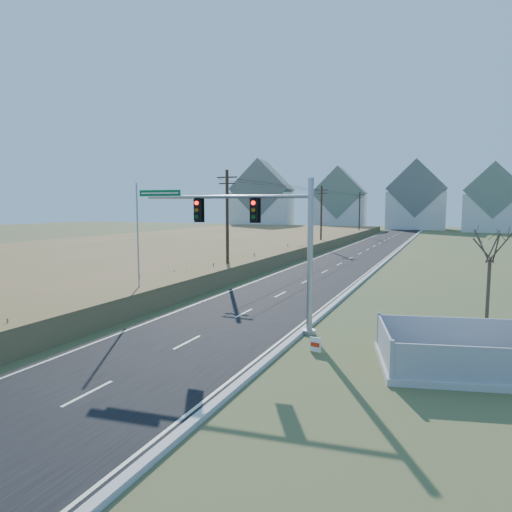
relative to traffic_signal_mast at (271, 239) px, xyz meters
The scene contains 16 objects.
ground 5.37m from the traffic_signal_mast, 152.59° to the right, with size 260.00×260.00×0.00m, color #46582A.
road 48.91m from the traffic_signal_mast, 93.10° to the left, with size 8.00×180.00×0.06m, color black.
curb 48.85m from the traffic_signal_mast, 88.22° to the left, with size 0.30×180.00×0.18m, color #B2AFA8.
reed_marsh 47.08m from the traffic_signal_mast, 124.58° to the left, with size 38.00×110.00×1.30m, color olive.
utility_pole_near 16.41m from the traffic_signal_mast, 123.82° to the left, with size 1.80×0.26×9.00m.
utility_pole_mid 44.58m from the traffic_signal_mast, 101.82° to the left, with size 1.80×0.26×9.00m.
utility_pole_far 74.20m from the traffic_signal_mast, 97.07° to the left, with size 1.80×0.26×9.00m.
condo_nw 106.72m from the traffic_signal_mast, 112.39° to the left, with size 17.69×13.38×19.05m.
condo_nnw 108.64m from the traffic_signal_mast, 100.95° to the left, with size 14.93×11.17×17.03m.
condo_n 110.68m from the traffic_signal_mast, 90.33° to the left, with size 15.27×10.20×18.54m.
condo_ne 104.12m from the traffic_signal_mast, 80.40° to the left, with size 14.12×10.51×16.52m.
traffic_signal_mast is the anchor object (origin of this frame).
fence_enclosure 9.81m from the traffic_signal_mast, 13.21° to the right, with size 7.26×5.78×1.46m.
open_sign 5.56m from the traffic_signal_mast, 38.94° to the right, with size 0.49×0.14×0.60m.
flagpole 9.14m from the traffic_signal_mast, behind, with size 0.33×0.33×7.37m.
bare_tree 10.24m from the traffic_signal_mast, 20.64° to the left, with size 2.01×2.01×5.33m.
Camera 1 is at (10.39, -18.78, 5.97)m, focal length 32.00 mm.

